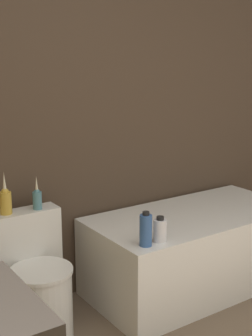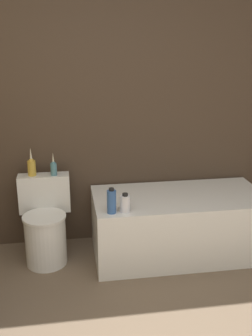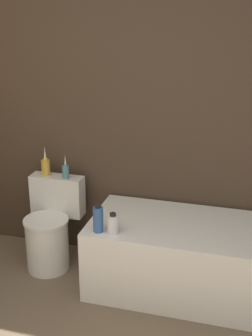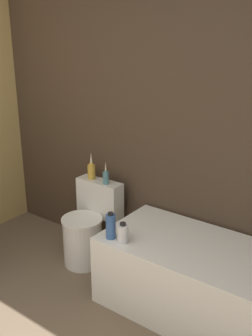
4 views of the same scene
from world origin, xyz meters
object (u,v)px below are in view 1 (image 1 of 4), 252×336
(vase_gold, at_px, (5,200))
(shampoo_bottle_tall, at_px, (146,230))
(toilet, at_px, (37,284))
(vase_silver, at_px, (37,198))
(shampoo_bottle_short, at_px, (160,230))
(bathtub, at_px, (194,249))

(vase_gold, distance_m, shampoo_bottle_tall, 0.82)
(toilet, xyz_separation_m, vase_silver, (0.09, 0.15, 0.46))
(vase_gold, xyz_separation_m, shampoo_bottle_tall, (0.62, -0.51, -0.16))
(vase_silver, xyz_separation_m, shampoo_bottle_short, (0.54, -0.48, -0.17))
(vase_silver, xyz_separation_m, shampoo_bottle_tall, (0.44, -0.48, -0.14))
(bathtub, distance_m, vase_gold, 1.37)
(bathtub, xyz_separation_m, vase_silver, (-1.06, 0.22, 0.50))
(bathtub, bearing_deg, toilet, 176.84)
(bathtub, relative_size, shampoo_bottle_short, 9.75)
(bathtub, bearing_deg, shampoo_bottle_short, -152.82)
(toilet, distance_m, vase_silver, 0.50)
(toilet, bearing_deg, shampoo_bottle_short, -27.35)
(vase_gold, bearing_deg, toilet, -62.21)
(bathtub, distance_m, toilet, 1.16)
(bathtub, relative_size, shampoo_bottle_tall, 7.33)
(shampoo_bottle_short, bearing_deg, bathtub, 27.18)
(shampoo_bottle_tall, xyz_separation_m, shampoo_bottle_short, (0.11, 0.00, -0.03))
(toilet, relative_size, shampoo_bottle_short, 4.67)
(toilet, xyz_separation_m, vase_gold, (-0.09, 0.17, 0.48))
(shampoo_bottle_tall, distance_m, shampoo_bottle_short, 0.11)
(bathtub, relative_size, vase_gold, 6.04)
(vase_gold, distance_m, vase_silver, 0.19)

